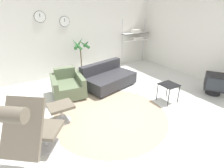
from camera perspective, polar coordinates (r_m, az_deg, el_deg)
The scene contains 12 objects.
ground_plane at distance 4.09m, azimuth 1.86°, elevation -9.26°, with size 12.00×12.00×0.00m, color silver.
wall_back at distance 6.21m, azimuth -14.45°, elevation 15.56°, with size 12.00×0.09×2.80m.
wall_right at distance 6.16m, azimuth 30.69°, elevation 12.96°, with size 0.06×12.00×2.80m.
round_rug at distance 3.99m, azimuth -0.56°, elevation -10.14°, with size 2.55×2.55×0.01m.
lounge_chair at distance 2.79m, azimuth -25.95°, elevation -12.34°, with size 1.06×1.13×1.21m.
ottoman at distance 3.82m, azimuth -16.32°, elevation -7.76°, with size 0.50×0.42×0.39m.
armchair_red at distance 4.86m, azimuth -14.22°, elevation -0.78°, with size 0.93×1.01×0.70m.
couch_low at distance 5.28m, azimuth -1.33°, elevation 1.84°, with size 1.66×1.22×0.69m.
side_table at distance 4.57m, azimuth 18.06°, elevation -0.73°, with size 0.41×0.41×0.48m.
crt_television at distance 5.55m, azimuth 30.58°, elevation 0.18°, with size 0.70×0.71×0.57m.
potted_plant at distance 6.03m, azimuth -9.86°, elevation 7.35°, with size 0.58×0.54×1.32m.
shelf_unit at distance 7.37m, azimuth 7.81°, elevation 15.37°, with size 1.19×0.28×1.80m.
Camera 1 is at (-1.94, -2.81, 2.26)m, focal length 28.00 mm.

